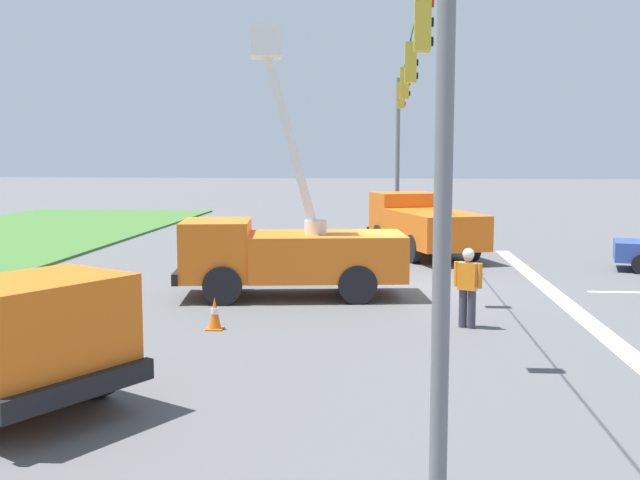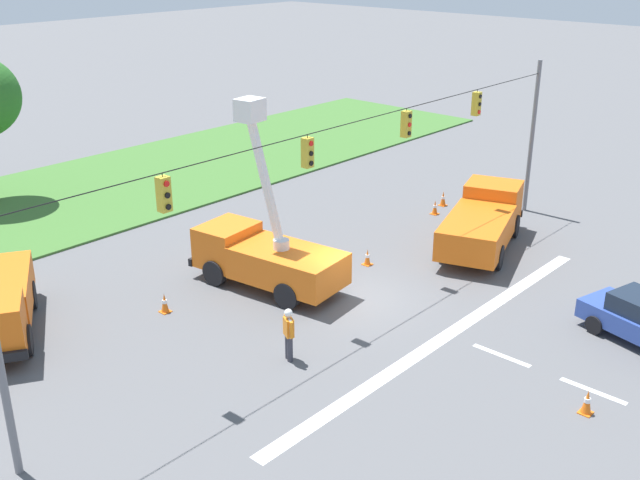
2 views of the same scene
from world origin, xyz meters
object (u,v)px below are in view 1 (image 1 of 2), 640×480
object	(u,v)px
road_worker	(468,283)
traffic_cone_mid_right	(327,239)
utility_truck_bucket_lift	(287,247)
traffic_cone_near_bucket	(215,314)
traffic_cone_foreground_right	(354,263)
utility_truck_support_far	(422,224)
traffic_cone_foreground_left	(320,235)

from	to	relation	value
road_worker	traffic_cone_mid_right	size ratio (longest dim) A/B	2.59
utility_truck_bucket_lift	traffic_cone_near_bucket	bearing A→B (deg)	164.48
traffic_cone_foreground_right	traffic_cone_near_bucket	distance (m)	8.48
utility_truck_support_far	traffic_cone_near_bucket	xyz separation A→B (m)	(-12.82, 5.13, -0.83)
traffic_cone_mid_right	traffic_cone_near_bucket	size ratio (longest dim) A/B	0.96
traffic_cone_foreground_right	traffic_cone_mid_right	distance (m)	7.00
utility_truck_bucket_lift	traffic_cone_foreground_right	size ratio (longest dim) A/B	10.55
traffic_cone_mid_right	utility_truck_bucket_lift	bearing A→B (deg)	178.58
traffic_cone_near_bucket	traffic_cone_foreground_left	bearing A→B (deg)	-3.38
utility_truck_bucket_lift	road_worker	size ratio (longest dim) A/B	4.01
utility_truck_bucket_lift	traffic_cone_mid_right	world-z (taller)	utility_truck_bucket_lift
traffic_cone_mid_right	traffic_cone_foreground_left	bearing A→B (deg)	17.03
road_worker	traffic_cone_foreground_right	world-z (taller)	road_worker
traffic_cone_foreground_left	traffic_cone_near_bucket	world-z (taller)	traffic_cone_foreground_left
utility_truck_bucket_lift	road_worker	world-z (taller)	utility_truck_bucket_lift
traffic_cone_foreground_right	utility_truck_bucket_lift	bearing A→B (deg)	158.36
traffic_cone_foreground_left	traffic_cone_mid_right	distance (m)	1.37
utility_truck_bucket_lift	utility_truck_support_far	xyz separation A→B (m)	(8.91, -4.04, -0.16)
utility_truck_support_far	traffic_cone_foreground_left	size ratio (longest dim) A/B	9.68
traffic_cone_foreground_left	traffic_cone_mid_right	xyz separation A→B (m)	(-1.31, -0.40, -0.03)
traffic_cone_foreground_right	traffic_cone_foreground_left	bearing A→B (deg)	12.17
utility_truck_support_far	traffic_cone_mid_right	size ratio (longest dim) A/B	10.36
utility_truck_support_far	traffic_cone_foreground_right	size ratio (longest dim) A/B	10.52
utility_truck_bucket_lift	traffic_cone_foreground_left	world-z (taller)	utility_truck_bucket_lift
utility_truck_support_far	traffic_cone_foreground_right	xyz separation A→B (m)	(-4.79, 2.40, -0.85)
traffic_cone_foreground_left	traffic_cone_near_bucket	xyz separation A→B (m)	(-16.21, 0.96, -0.01)
road_worker	traffic_cone_foreground_left	world-z (taller)	road_worker
traffic_cone_foreground_left	traffic_cone_mid_right	size ratio (longest dim) A/B	1.07
utility_truck_support_far	road_worker	size ratio (longest dim) A/B	4.00
traffic_cone_foreground_right	utility_truck_support_far	bearing A→B (deg)	-26.68
utility_truck_bucket_lift	traffic_cone_mid_right	size ratio (longest dim) A/B	10.39
utility_truck_support_far	traffic_cone_near_bucket	bearing A→B (deg)	158.20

